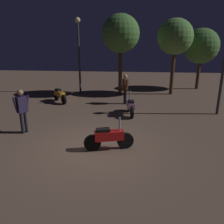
# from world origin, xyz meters

# --- Properties ---
(ground_plane) EXTENTS (40.00, 40.00, 0.00)m
(ground_plane) POSITION_xyz_m (0.00, 0.00, 0.00)
(ground_plane) COLOR brown
(motorcycle_red_foreground) EXTENTS (1.63, 0.54, 1.11)m
(motorcycle_red_foreground) POSITION_xyz_m (0.54, -0.13, 0.44)
(motorcycle_red_foreground) COLOR black
(motorcycle_red_foreground) RESTS_ON ground_plane
(motorcycle_pink_parked_left) EXTENTS (0.44, 1.66, 1.11)m
(motorcycle_pink_parked_left) POSITION_xyz_m (1.18, 3.73, 0.44)
(motorcycle_pink_parked_left) COLOR black
(motorcycle_pink_parked_left) RESTS_ON ground_plane
(motorcycle_orange_parked_right) EXTENTS (1.17, 1.32, 1.11)m
(motorcycle_orange_parked_right) POSITION_xyz_m (-3.02, 5.70, 0.44)
(motorcycle_orange_parked_right) COLOR black
(motorcycle_orange_parked_right) RESTS_ON ground_plane
(person_rider_beside) EXTENTS (0.46, 0.59, 1.74)m
(person_rider_beside) POSITION_xyz_m (-2.93, 1.00, 1.04)
(person_rider_beside) COLOR black
(person_rider_beside) RESTS_ON ground_plane
(person_bystander_far) EXTENTS (0.35, 0.65, 1.69)m
(person_bystander_far) POSITION_xyz_m (0.83, 5.72, 1.01)
(person_bystander_far) COLOR black
(person_bystander_far) RESTS_ON ground_plane
(streetlamp_near) EXTENTS (0.36, 0.36, 4.96)m
(streetlamp_near) POSITION_xyz_m (-2.47, 8.63, 3.15)
(streetlamp_near) COLOR #38383D
(streetlamp_near) RESTS_ON ground_plane
(tree_left_bg) EXTENTS (2.26, 2.26, 4.87)m
(tree_left_bg) POSITION_xyz_m (3.84, 8.52, 3.71)
(tree_left_bg) COLOR #4C331E
(tree_left_bg) RESTS_ON ground_plane
(tree_center_bg) EXTENTS (2.41, 2.41, 5.13)m
(tree_center_bg) POSITION_xyz_m (0.39, 8.16, 3.90)
(tree_center_bg) COLOR #4C331E
(tree_center_bg) RESTS_ON ground_plane
(tree_right_bg) EXTENTS (2.51, 2.51, 4.38)m
(tree_right_bg) POSITION_xyz_m (6.08, 10.58, 3.11)
(tree_right_bg) COLOR #4C331E
(tree_right_bg) RESTS_ON ground_plane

